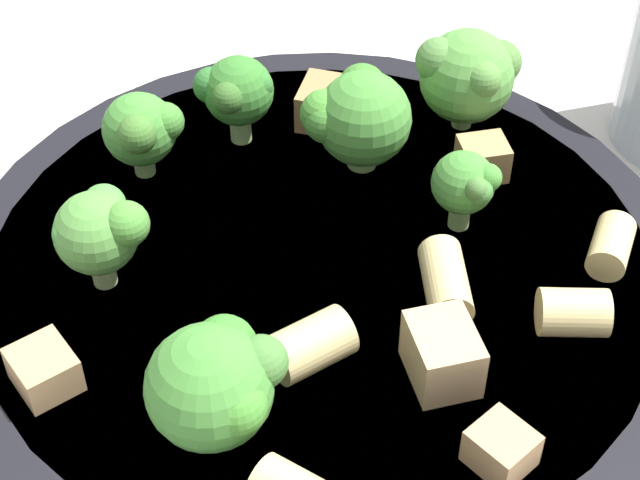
{
  "coord_description": "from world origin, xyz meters",
  "views": [
    {
      "loc": [
        0.21,
        0.15,
        0.29
      ],
      "look_at": [
        0.0,
        0.0,
        0.04
      ],
      "focal_mm": 60.0,
      "sensor_mm": 36.0,
      "label": 1
    }
  ],
  "objects_px": {
    "broccoli_floret_2": "(467,74)",
    "chicken_chunk_4": "(501,448)",
    "broccoli_floret_4": "(466,184)",
    "broccoli_floret_0": "(100,230)",
    "broccoli_floret_1": "(143,129)",
    "rigatoni_0": "(446,281)",
    "broccoli_floret_6": "(357,116)",
    "rigatoni_2": "(311,345)",
    "rigatoni_3": "(573,312)",
    "chicken_chunk_0": "(483,159)",
    "chicken_chunk_1": "(327,104)",
    "pasta_bowl": "(320,287)",
    "chicken_chunk_3": "(442,354)",
    "chicken_chunk_2": "(44,370)",
    "broccoli_floret_3": "(236,92)",
    "broccoli_floret_5": "(216,384)"
  },
  "relations": [
    {
      "from": "pasta_bowl",
      "to": "chicken_chunk_0",
      "type": "bearing_deg",
      "value": 163.81
    },
    {
      "from": "broccoli_floret_4",
      "to": "broccoli_floret_0",
      "type": "bearing_deg",
      "value": -41.65
    },
    {
      "from": "rigatoni_3",
      "to": "rigatoni_0",
      "type": "bearing_deg",
      "value": -73.88
    },
    {
      "from": "broccoli_floret_4",
      "to": "chicken_chunk_4",
      "type": "relative_size",
      "value": 1.83
    },
    {
      "from": "broccoli_floret_6",
      "to": "rigatoni_3",
      "type": "relative_size",
      "value": 1.8
    },
    {
      "from": "broccoli_floret_1",
      "to": "chicken_chunk_1",
      "type": "relative_size",
      "value": 1.54
    },
    {
      "from": "rigatoni_3",
      "to": "broccoli_floret_5",
      "type": "bearing_deg",
      "value": -33.96
    },
    {
      "from": "chicken_chunk_1",
      "to": "chicken_chunk_2",
      "type": "xyz_separation_m",
      "value": [
        0.16,
        0.01,
        -0.0
      ]
    },
    {
      "from": "broccoli_floret_1",
      "to": "rigatoni_0",
      "type": "distance_m",
      "value": 0.12
    },
    {
      "from": "pasta_bowl",
      "to": "chicken_chunk_1",
      "type": "xyz_separation_m",
      "value": [
        -0.07,
        -0.04,
        0.02
      ]
    },
    {
      "from": "broccoli_floret_1",
      "to": "broccoli_floret_3",
      "type": "distance_m",
      "value": 0.04
    },
    {
      "from": "broccoli_floret_5",
      "to": "pasta_bowl",
      "type": "bearing_deg",
      "value": -166.38
    },
    {
      "from": "rigatoni_0",
      "to": "chicken_chunk_1",
      "type": "relative_size",
      "value": 1.35
    },
    {
      "from": "rigatoni_3",
      "to": "chicken_chunk_0",
      "type": "bearing_deg",
      "value": -129.48
    },
    {
      "from": "rigatoni_0",
      "to": "rigatoni_3",
      "type": "xyz_separation_m",
      "value": [
        -0.01,
        0.04,
        0.0
      ]
    },
    {
      "from": "chicken_chunk_3",
      "to": "rigatoni_2",
      "type": "bearing_deg",
      "value": -60.84
    },
    {
      "from": "chicken_chunk_4",
      "to": "rigatoni_0",
      "type": "bearing_deg",
      "value": -134.96
    },
    {
      "from": "broccoli_floret_2",
      "to": "chicken_chunk_0",
      "type": "distance_m",
      "value": 0.03
    },
    {
      "from": "broccoli_floret_6",
      "to": "chicken_chunk_1",
      "type": "relative_size",
      "value": 1.79
    },
    {
      "from": "chicken_chunk_3",
      "to": "chicken_chunk_4",
      "type": "height_order",
      "value": "chicken_chunk_3"
    },
    {
      "from": "broccoli_floret_5",
      "to": "chicken_chunk_0",
      "type": "distance_m",
      "value": 0.15
    },
    {
      "from": "rigatoni_3",
      "to": "chicken_chunk_1",
      "type": "bearing_deg",
      "value": -108.85
    },
    {
      "from": "broccoli_floret_3",
      "to": "chicken_chunk_3",
      "type": "xyz_separation_m",
      "value": [
        0.05,
        0.12,
        -0.01
      ]
    },
    {
      "from": "broccoli_floret_2",
      "to": "broccoli_floret_5",
      "type": "bearing_deg",
      "value": 5.99
    },
    {
      "from": "broccoli_floret_6",
      "to": "broccoli_floret_2",
      "type": "bearing_deg",
      "value": 154.87
    },
    {
      "from": "broccoli_floret_2",
      "to": "rigatoni_2",
      "type": "height_order",
      "value": "broccoli_floret_2"
    },
    {
      "from": "chicken_chunk_4",
      "to": "broccoli_floret_2",
      "type": "bearing_deg",
      "value": -145.65
    },
    {
      "from": "pasta_bowl",
      "to": "rigatoni_0",
      "type": "xyz_separation_m",
      "value": [
        -0.01,
        0.04,
        0.02
      ]
    },
    {
      "from": "pasta_bowl",
      "to": "broccoli_floret_1",
      "type": "distance_m",
      "value": 0.09
    },
    {
      "from": "rigatoni_2",
      "to": "chicken_chunk_4",
      "type": "height_order",
      "value": "rigatoni_2"
    },
    {
      "from": "pasta_bowl",
      "to": "broccoli_floret_5",
      "type": "bearing_deg",
      "value": 13.62
    },
    {
      "from": "broccoli_floret_2",
      "to": "broccoli_floret_3",
      "type": "bearing_deg",
      "value": -47.63
    },
    {
      "from": "broccoli_floret_1",
      "to": "broccoli_floret_6",
      "type": "distance_m",
      "value": 0.08
    },
    {
      "from": "broccoli_floret_3",
      "to": "chicken_chunk_3",
      "type": "height_order",
      "value": "broccoli_floret_3"
    },
    {
      "from": "chicken_chunk_2",
      "to": "chicken_chunk_3",
      "type": "bearing_deg",
      "value": 127.66
    },
    {
      "from": "broccoli_floret_0",
      "to": "broccoli_floret_1",
      "type": "height_order",
      "value": "broccoli_floret_0"
    },
    {
      "from": "rigatoni_3",
      "to": "pasta_bowl",
      "type": "bearing_deg",
      "value": -75.08
    },
    {
      "from": "broccoli_floret_3",
      "to": "chicken_chunk_4",
      "type": "xyz_separation_m",
      "value": [
        0.07,
        0.15,
        -0.02
      ]
    },
    {
      "from": "broccoli_floret_2",
      "to": "chicken_chunk_1",
      "type": "relative_size",
      "value": 1.88
    },
    {
      "from": "broccoli_floret_6",
      "to": "rigatoni_2",
      "type": "distance_m",
      "value": 0.1
    },
    {
      "from": "chicken_chunk_2",
      "to": "rigatoni_0",
      "type": "bearing_deg",
      "value": 142.29
    },
    {
      "from": "broccoli_floret_4",
      "to": "broccoli_floret_6",
      "type": "height_order",
      "value": "broccoli_floret_6"
    },
    {
      "from": "broccoli_floret_4",
      "to": "broccoli_floret_5",
      "type": "bearing_deg",
      "value": -5.87
    },
    {
      "from": "pasta_bowl",
      "to": "broccoli_floret_3",
      "type": "height_order",
      "value": "broccoli_floret_3"
    },
    {
      "from": "broccoli_floret_6",
      "to": "chicken_chunk_3",
      "type": "bearing_deg",
      "value": 48.97
    },
    {
      "from": "broccoli_floret_3",
      "to": "chicken_chunk_0",
      "type": "xyz_separation_m",
      "value": [
        -0.04,
        0.09,
        -0.02
      ]
    },
    {
      "from": "chicken_chunk_0",
      "to": "chicken_chunk_3",
      "type": "height_order",
      "value": "chicken_chunk_3"
    },
    {
      "from": "broccoli_floret_2",
      "to": "chicken_chunk_4",
      "type": "xyz_separation_m",
      "value": [
        0.13,
        0.09,
        -0.02
      ]
    },
    {
      "from": "rigatoni_2",
      "to": "rigatoni_3",
      "type": "height_order",
      "value": "same"
    },
    {
      "from": "broccoli_floret_3",
      "to": "broccoli_floret_6",
      "type": "distance_m",
      "value": 0.05
    }
  ]
}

